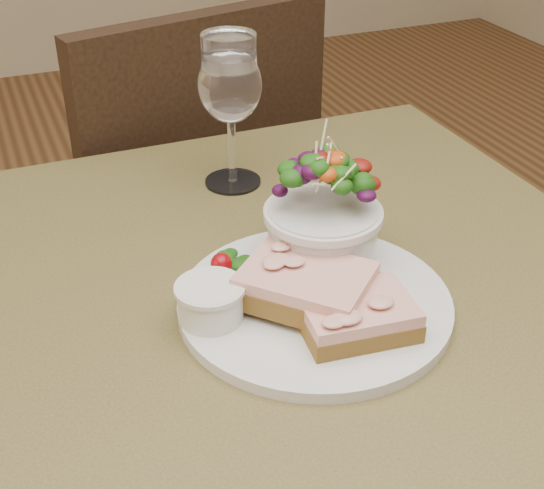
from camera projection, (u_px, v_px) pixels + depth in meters
name	position (u px, v px, depth m)	size (l,w,h in m)	color
cafe_table	(268.00, 382.00, 0.79)	(0.80, 0.80, 0.75)	#42371C
chair_far	(172.00, 301.00, 1.51)	(0.51, 0.51, 0.90)	black
dinner_plate	(314.00, 303.00, 0.73)	(0.26, 0.26, 0.01)	silver
sandwich_front	(357.00, 315.00, 0.68)	(0.11, 0.08, 0.03)	#462F12
sandwich_back	(306.00, 285.00, 0.70)	(0.14, 0.15, 0.03)	#462F12
ramekin	(210.00, 300.00, 0.69)	(0.06, 0.06, 0.04)	silver
salad_bowl	(323.00, 211.00, 0.75)	(0.11, 0.11, 0.13)	silver
garnish	(228.00, 261.00, 0.77)	(0.05, 0.04, 0.02)	#0C3309
wine_glass	(230.00, 89.00, 0.89)	(0.08, 0.08, 0.18)	white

